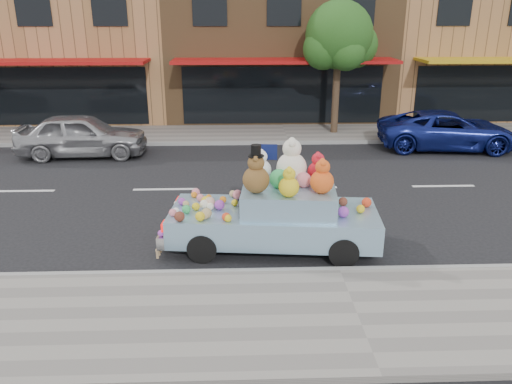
{
  "coord_description": "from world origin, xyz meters",
  "views": [
    {
      "loc": [
        -1.89,
        -13.4,
        4.73
      ],
      "look_at": [
        -1.55,
        -3.76,
        1.25
      ],
      "focal_mm": 35.0,
      "sensor_mm": 36.0,
      "label": 1
    }
  ],
  "objects_px": {
    "art_car": "(276,211)",
    "car_silver": "(82,135)",
    "street_tree": "(339,41)",
    "car_blue": "(447,130)"
  },
  "relations": [
    {
      "from": "art_car",
      "to": "car_blue",
      "type": "bearing_deg",
      "value": 54.82
    },
    {
      "from": "car_silver",
      "to": "car_blue",
      "type": "distance_m",
      "value": 13.03
    },
    {
      "from": "car_blue",
      "to": "art_car",
      "type": "relative_size",
      "value": 1.06
    },
    {
      "from": "car_silver",
      "to": "street_tree",
      "type": "bearing_deg",
      "value": -75.09
    },
    {
      "from": "street_tree",
      "to": "art_car",
      "type": "height_order",
      "value": "street_tree"
    },
    {
      "from": "street_tree",
      "to": "car_silver",
      "type": "height_order",
      "value": "street_tree"
    },
    {
      "from": "car_blue",
      "to": "street_tree",
      "type": "bearing_deg",
      "value": 63.28
    },
    {
      "from": "street_tree",
      "to": "art_car",
      "type": "relative_size",
      "value": 1.13
    },
    {
      "from": "street_tree",
      "to": "car_silver",
      "type": "xyz_separation_m",
      "value": [
        -9.33,
        -2.92,
        -2.95
      ]
    },
    {
      "from": "art_car",
      "to": "car_silver",
      "type": "bearing_deg",
      "value": 135.53
    }
  ]
}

